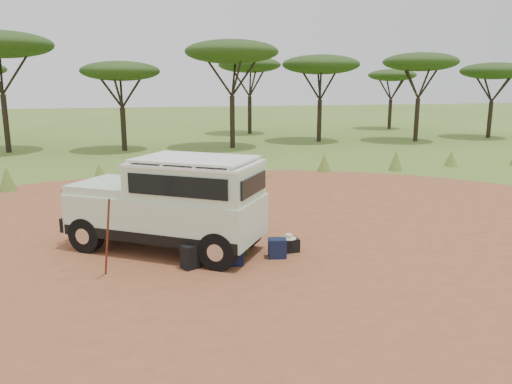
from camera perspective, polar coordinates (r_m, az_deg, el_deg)
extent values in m
plane|color=#547128|center=(10.91, -2.95, -7.05)|extent=(140.00, 140.00, 0.00)
cylinder|color=#9C5133|center=(10.91, -2.95, -7.03)|extent=(23.00, 23.00, 0.01)
cone|color=#547128|center=(19.04, -26.58, 1.35)|extent=(0.60, 0.60, 0.85)
cone|color=#547128|center=(19.56, -17.43, 2.13)|extent=(0.60, 0.60, 0.70)
cone|color=#547128|center=(19.25, -8.54, 2.71)|extent=(0.60, 0.60, 0.90)
cone|color=#547128|center=(19.44, 0.43, 2.79)|extent=(0.60, 0.60, 0.80)
cone|color=#547128|center=(21.08, 7.81, 3.35)|extent=(0.60, 0.60, 0.75)
cone|color=#547128|center=(21.89, 15.69, 3.47)|extent=(0.60, 0.60, 0.85)
cone|color=#547128|center=(23.89, 21.41, 3.60)|extent=(0.60, 0.60, 0.70)
cylinder|color=#2C2219|center=(29.73, -26.67, 6.99)|extent=(0.28, 0.28, 3.06)
cylinder|color=#2C2219|center=(28.37, -14.90, 6.95)|extent=(0.28, 0.28, 2.34)
ellipsoid|color=#1E3814|center=(28.28, -15.25, 13.20)|extent=(4.20, 4.20, 1.05)
cylinder|color=#2C2219|center=(28.62, -2.72, 7.98)|extent=(0.28, 0.28, 2.93)
ellipsoid|color=#1E3814|center=(28.59, -2.80, 15.73)|extent=(5.20, 5.20, 1.30)
cylinder|color=#2C2219|center=(32.05, 7.25, 8.07)|extent=(0.28, 0.28, 2.61)
ellipsoid|color=#1E3814|center=(31.99, 7.42, 14.25)|extent=(4.80, 4.80, 1.20)
cylinder|color=#2C2219|center=(33.50, 17.88, 7.84)|extent=(0.28, 0.28, 2.70)
ellipsoid|color=#1E3814|center=(33.45, 18.29, 13.94)|extent=(4.60, 4.60, 1.15)
cylinder|color=#2C2219|center=(37.56, 25.14, 7.49)|extent=(0.28, 0.28, 2.43)
ellipsoid|color=#1E3814|center=(37.49, 25.60, 12.38)|extent=(4.40, 4.40, 1.10)
cylinder|color=#2C2219|center=(36.80, -0.72, 8.77)|extent=(0.28, 0.28, 2.70)
ellipsoid|color=#1E3814|center=(36.75, -0.74, 14.34)|extent=(4.50, 4.50, 1.12)
cylinder|color=#2C2219|center=(42.31, 15.05, 8.58)|extent=(0.28, 0.28, 2.34)
ellipsoid|color=#1E3814|center=(42.25, 15.29, 12.76)|extent=(3.80, 3.80, 0.95)
cube|color=silver|center=(11.12, -10.24, -2.42)|extent=(4.38, 3.78, 0.88)
cube|color=black|center=(11.20, -10.18, -4.04)|extent=(4.33, 3.76, 0.22)
cube|color=silver|center=(10.59, -6.92, 1.31)|extent=(3.05, 2.82, 0.69)
cube|color=white|center=(10.53, -6.97, 3.31)|extent=(3.07, 2.85, 0.06)
cube|color=white|center=(10.52, -6.98, 3.81)|extent=(2.84, 2.65, 0.05)
cube|color=silver|center=(11.70, -15.91, 0.70)|extent=(2.18, 2.19, 0.18)
cube|color=black|center=(11.21, -12.73, 1.88)|extent=(0.93, 1.23, 0.49)
cube|color=black|center=(9.86, -9.10, 0.64)|extent=(1.81, 1.29, 0.42)
cube|color=black|center=(11.33, -5.03, 2.25)|extent=(1.81, 1.29, 0.42)
cube|color=black|center=(10.08, -0.27, 0.84)|extent=(0.82, 1.14, 0.38)
cube|color=black|center=(12.37, -18.79, -2.69)|extent=(1.07, 1.44, 0.31)
cylinder|color=black|center=(12.28, -19.43, 0.69)|extent=(0.74, 1.02, 0.06)
cylinder|color=black|center=(12.38, -19.27, -1.53)|extent=(0.74, 1.02, 0.06)
cylinder|color=silver|center=(12.13, -20.20, -0.39)|extent=(0.17, 0.20, 0.20)
cylinder|color=silver|center=(12.52, -18.69, 0.10)|extent=(0.17, 0.20, 0.20)
cube|color=white|center=(12.39, -19.09, -2.16)|extent=(0.25, 0.34, 0.11)
cylinder|color=black|center=(11.87, -10.32, 2.05)|extent=(0.10, 0.10, 0.76)
cylinder|color=black|center=(11.51, -18.82, -4.65)|extent=(0.78, 0.66, 0.78)
cylinder|color=black|center=(12.65, -14.65, -2.88)|extent=(0.78, 0.66, 0.78)
cylinder|color=black|center=(9.91, -4.38, -6.72)|extent=(0.78, 0.66, 0.78)
cylinder|color=black|center=(11.22, -1.26, -4.41)|extent=(0.78, 0.66, 0.78)
cylinder|color=maroon|center=(9.74, -16.63, -5.04)|extent=(0.22, 0.51, 1.59)
cube|color=black|center=(10.08, -7.43, -7.35)|extent=(0.43, 0.39, 0.48)
cube|color=#121738|center=(10.20, -2.56, -6.90)|extent=(0.45, 0.37, 0.52)
cube|color=#3B421E|center=(10.79, -1.71, -6.04)|extent=(0.38, 0.33, 0.44)
cube|color=#121738|center=(10.60, 2.45, -6.44)|extent=(0.42, 0.35, 0.42)
cube|color=black|center=(10.99, 3.74, -6.09)|extent=(0.44, 0.32, 0.30)
cylinder|color=black|center=(10.05, -3.90, -7.92)|extent=(0.33, 0.33, 0.28)
cylinder|color=beige|center=(10.94, 3.75, -5.30)|extent=(0.33, 0.33, 0.01)
cylinder|color=beige|center=(10.93, 3.76, -5.06)|extent=(0.17, 0.17, 0.08)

